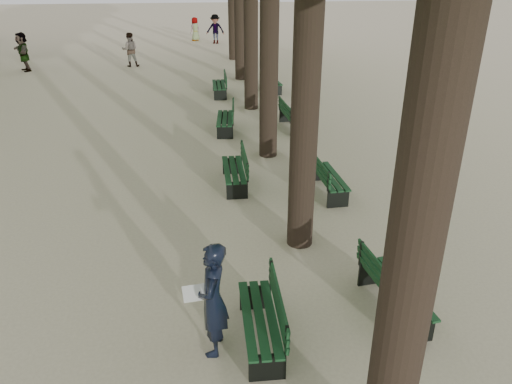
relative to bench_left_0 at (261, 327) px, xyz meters
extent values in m
plane|color=#C2B693|center=(-0.37, -0.21, -0.27)|extent=(120.00, 120.00, 0.00)
cylinder|color=#33261C|center=(1.13, -2.21, 3.48)|extent=(0.52, 0.52, 7.50)
cylinder|color=#33261C|center=(1.13, 2.79, 3.48)|extent=(0.52, 0.52, 7.50)
cylinder|color=#33261C|center=(1.13, 7.79, 3.48)|extent=(0.52, 0.52, 7.50)
cylinder|color=#33261C|center=(1.13, 12.79, 3.48)|extent=(0.52, 0.52, 7.50)
cube|color=black|center=(-0.02, 0.00, -0.05)|extent=(0.52, 1.80, 0.45)
cube|color=black|center=(-0.02, 0.00, 0.18)|extent=(0.54, 1.80, 0.04)
cube|color=black|center=(0.26, 0.00, 0.45)|extent=(0.04, 1.80, 0.40)
cube|color=black|center=(-0.02, 5.73, -0.05)|extent=(0.53, 1.80, 0.45)
cube|color=black|center=(-0.02, 5.73, 0.18)|extent=(0.55, 1.80, 0.04)
cube|color=black|center=(0.26, 5.74, 0.45)|extent=(0.05, 1.80, 0.40)
cube|color=black|center=(-0.02, 10.12, -0.05)|extent=(0.66, 1.84, 0.45)
cube|color=black|center=(-0.02, 10.12, 0.18)|extent=(0.68, 1.84, 0.04)
cube|color=black|center=(0.26, 10.10, 0.45)|extent=(0.18, 1.80, 0.40)
cube|color=black|center=(-0.02, 14.85, -0.05)|extent=(0.52, 1.80, 0.45)
cube|color=black|center=(-0.02, 14.85, 0.18)|extent=(0.54, 1.80, 0.04)
cube|color=black|center=(0.26, 14.85, 0.45)|extent=(0.04, 1.80, 0.40)
cube|color=black|center=(2.28, 0.48, -0.05)|extent=(0.76, 1.85, 0.45)
cube|color=black|center=(2.28, 0.48, 0.18)|extent=(0.78, 1.86, 0.04)
cube|color=black|center=(2.01, 0.44, 0.45)|extent=(0.29, 1.79, 0.40)
cube|color=black|center=(2.28, 5.04, -0.05)|extent=(0.65, 1.83, 0.45)
cube|color=black|center=(2.28, 5.04, 0.18)|extent=(0.67, 1.83, 0.04)
cube|color=black|center=(2.00, 5.02, 0.45)|extent=(0.17, 1.80, 0.40)
cube|color=black|center=(2.28, 10.15, -0.05)|extent=(0.66, 1.83, 0.45)
cube|color=black|center=(2.28, 10.15, 0.18)|extent=(0.68, 1.84, 0.04)
cube|color=black|center=(2.00, 10.13, 0.45)|extent=(0.18, 1.80, 0.40)
cube|color=black|center=(2.28, 15.35, -0.05)|extent=(0.71, 1.85, 0.45)
cube|color=black|center=(2.28, 15.35, 0.18)|extent=(0.73, 1.85, 0.04)
cube|color=black|center=(2.01, 15.32, 0.45)|extent=(0.23, 1.79, 0.40)
imported|color=black|center=(-0.70, -0.09, 0.63)|extent=(0.47, 0.77, 1.81)
cube|color=white|center=(-0.95, -0.09, 0.78)|extent=(0.37, 0.29, 0.12)
imported|color=#262628|center=(5.32, 23.32, 0.65)|extent=(1.08, 0.94, 1.84)
imported|color=#262628|center=(-4.38, 21.36, 0.59)|extent=(0.86, 0.39, 1.73)
imported|color=#262628|center=(-1.01, 29.75, 0.50)|extent=(0.76, 0.73, 1.53)
imported|color=#262628|center=(-9.57, 20.81, 0.68)|extent=(1.17, 1.73, 1.90)
imported|color=#262628|center=(0.31, 28.41, 0.65)|extent=(1.24, 0.66, 1.84)
camera|label=1|loc=(-0.71, -5.89, 5.10)|focal=35.00mm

